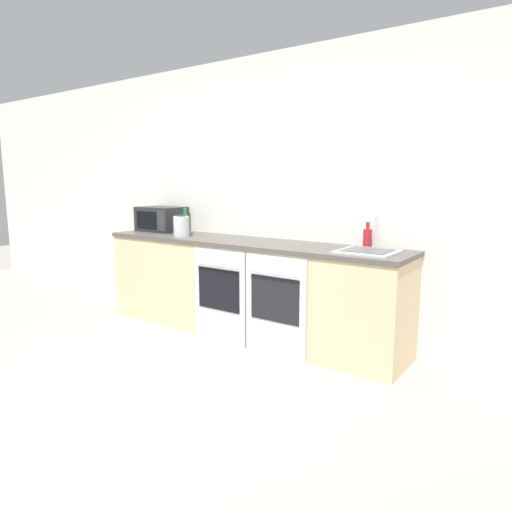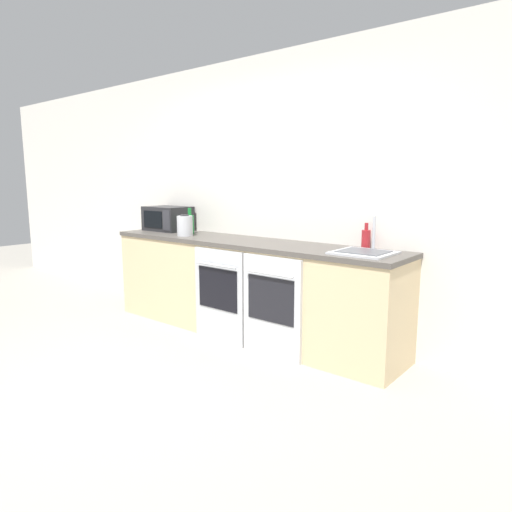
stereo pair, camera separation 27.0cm
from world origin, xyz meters
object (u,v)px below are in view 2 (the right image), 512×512
(microwave, at_px, (168,219))
(kettle, at_px, (185,226))
(oven_right, at_px, (272,307))
(bottle_green, at_px, (190,224))
(bottle_red, at_px, (366,238))
(sink, at_px, (364,252))
(oven_left, at_px, (219,295))

(microwave, xyz_separation_m, kettle, (0.51, -0.21, -0.03))
(oven_right, relative_size, bottle_green, 3.15)
(bottle_red, distance_m, kettle, 1.82)
(sink, bearing_deg, kettle, -177.18)
(oven_right, relative_size, microwave, 1.66)
(bottle_green, height_order, sink, sink)
(oven_right, xyz_separation_m, sink, (0.66, 0.29, 0.48))
(bottle_green, bearing_deg, bottle_red, 5.88)
(kettle, height_order, sink, sink)
(microwave, xyz_separation_m, sink, (2.41, -0.12, -0.12))
(sink, bearing_deg, oven_left, -166.93)
(microwave, bearing_deg, kettle, -22.50)
(oven_left, xyz_separation_m, microwave, (-1.16, 0.41, 0.60))
(kettle, bearing_deg, microwave, 157.50)
(oven_left, height_order, sink, sink)
(microwave, bearing_deg, sink, -2.81)
(oven_right, distance_m, bottle_red, 0.95)
(oven_left, distance_m, oven_right, 0.59)
(microwave, relative_size, bottle_green, 1.89)
(kettle, bearing_deg, oven_left, -16.82)
(microwave, height_order, bottle_red, microwave)
(bottle_green, bearing_deg, oven_right, -14.78)
(kettle, distance_m, sink, 1.90)
(bottle_red, bearing_deg, kettle, -168.87)
(oven_right, bearing_deg, bottle_red, 45.22)
(oven_right, relative_size, kettle, 3.97)
(oven_left, distance_m, microwave, 1.37)
(oven_left, xyz_separation_m, kettle, (-0.65, 0.20, 0.57))
(bottle_green, xyz_separation_m, bottle_red, (1.88, 0.19, -0.02))
(microwave, xyz_separation_m, bottle_green, (0.41, -0.05, -0.03))
(bottle_green, xyz_separation_m, kettle, (0.10, -0.16, -0.00))
(oven_left, xyz_separation_m, bottle_green, (-0.75, 0.35, 0.57))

